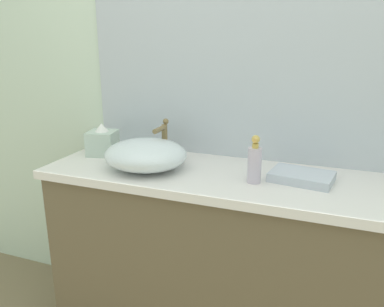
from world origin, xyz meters
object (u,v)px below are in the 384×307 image
(soap_dispenser, at_px, (255,163))
(folded_hand_towel, at_px, (302,177))
(sink_basin, at_px, (146,155))
(tissue_box, at_px, (103,141))

(soap_dispenser, xyz_separation_m, folded_hand_towel, (0.18, 0.08, -0.06))
(soap_dispenser, bearing_deg, sink_basin, -179.64)
(folded_hand_towel, bearing_deg, sink_basin, -172.37)
(sink_basin, bearing_deg, folded_hand_towel, 7.63)
(tissue_box, xyz_separation_m, folded_hand_towel, (0.95, -0.03, -0.05))
(soap_dispenser, xyz_separation_m, tissue_box, (-0.77, 0.12, -0.02))
(folded_hand_towel, bearing_deg, soap_dispenser, -154.39)
(sink_basin, height_order, soap_dispenser, soap_dispenser)
(folded_hand_towel, bearing_deg, tissue_box, 177.98)
(soap_dispenser, height_order, tissue_box, soap_dispenser)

